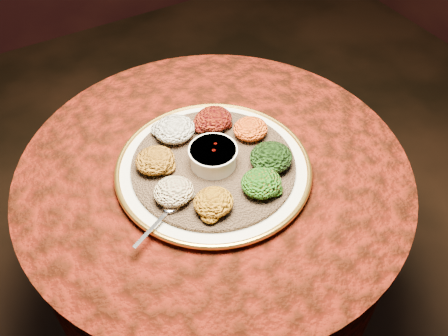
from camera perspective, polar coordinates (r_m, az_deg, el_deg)
table at (r=1.35m, az=-1.05°, el=-5.17°), size 0.96×0.96×0.73m
platter at (r=1.19m, az=-1.22°, el=-0.03°), size 0.56×0.56×0.02m
injera at (r=1.18m, az=-1.23°, el=0.33°), size 0.43×0.43×0.01m
stew_bowl at (r=1.16m, az=-1.25°, el=1.44°), size 0.11×0.11×0.05m
spoon at (r=1.09m, az=-6.45°, el=-4.94°), size 0.13×0.07×0.01m
portion_ayib at (r=1.24m, az=-5.67°, el=4.44°), size 0.10×0.10×0.05m
portion_kitfo at (r=1.26m, az=-1.18°, el=5.63°), size 0.09×0.09×0.05m
portion_tikil at (r=1.24m, az=3.04°, el=4.50°), size 0.09×0.08×0.04m
portion_gomen at (r=1.16m, az=5.40°, el=1.23°), size 0.10×0.10×0.05m
portion_mixveg at (r=1.11m, az=4.28°, el=-1.71°), size 0.09×0.09×0.04m
portion_kik at (r=1.07m, az=-1.22°, el=-3.92°), size 0.09×0.08×0.04m
portion_timatim at (r=1.10m, az=-5.78°, el=-2.67°), size 0.09×0.09×0.04m
portion_shiro at (r=1.17m, az=-7.88°, el=0.88°), size 0.09×0.09×0.04m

